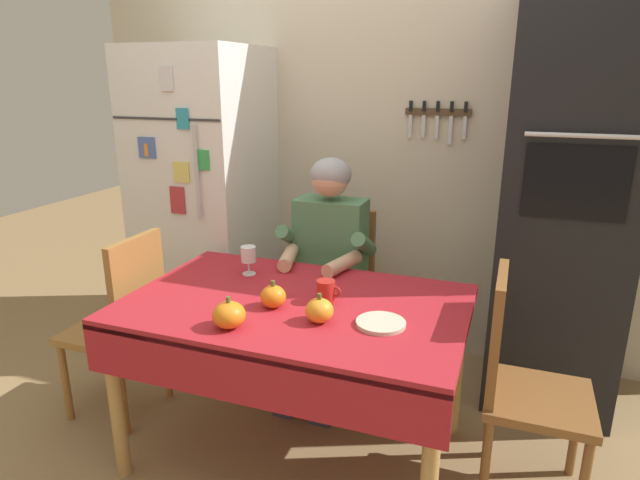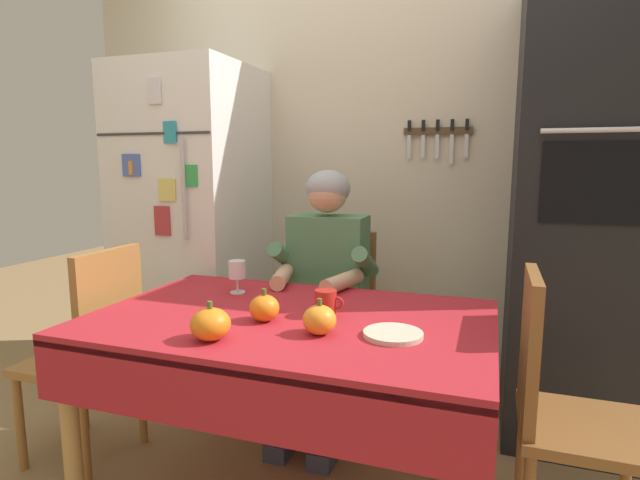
{
  "view_description": "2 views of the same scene",
  "coord_description": "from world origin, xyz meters",
  "px_view_note": "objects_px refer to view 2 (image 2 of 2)",
  "views": [
    {
      "loc": [
        0.81,
        -1.8,
        1.63
      ],
      "look_at": [
        0.09,
        0.16,
        1.0
      ],
      "focal_mm": 30.17,
      "sensor_mm": 36.0,
      "label": 1
    },
    {
      "loc": [
        0.66,
        -1.49,
        1.28
      ],
      "look_at": [
        0.05,
        0.29,
        0.99
      ],
      "focal_mm": 28.07,
      "sensor_mm": 36.0,
      "label": 2
    }
  ],
  "objects_px": {
    "refrigerator": "(194,229)",
    "wine_glass": "(237,271)",
    "dining_table": "(288,340)",
    "seated_person": "(324,279)",
    "pumpkin_small": "(210,324)",
    "chair_right_side": "(560,402)",
    "pumpkin_large": "(264,308)",
    "chair_behind_person": "(336,314)",
    "coffee_mug": "(326,303)",
    "wall_oven": "(583,214)",
    "serving_tray": "(393,334)",
    "chair_left_side": "(93,346)",
    "pumpkin_medium": "(319,320)"
  },
  "relations": [
    {
      "from": "refrigerator",
      "to": "seated_person",
      "type": "height_order",
      "value": "refrigerator"
    },
    {
      "from": "coffee_mug",
      "to": "pumpkin_large",
      "type": "relative_size",
      "value": 0.93
    },
    {
      "from": "chair_behind_person",
      "to": "coffee_mug",
      "type": "xyz_separation_m",
      "value": [
        0.19,
        -0.74,
        0.28
      ]
    },
    {
      "from": "dining_table",
      "to": "chair_right_side",
      "type": "height_order",
      "value": "chair_right_side"
    },
    {
      "from": "chair_behind_person",
      "to": "wine_glass",
      "type": "bearing_deg",
      "value": -114.68
    },
    {
      "from": "dining_table",
      "to": "chair_right_side",
      "type": "distance_m",
      "value": 0.92
    },
    {
      "from": "chair_behind_person",
      "to": "pumpkin_medium",
      "type": "xyz_separation_m",
      "value": [
        0.23,
        -0.92,
        0.28
      ]
    },
    {
      "from": "dining_table",
      "to": "chair_behind_person",
      "type": "bearing_deg",
      "value": 94.97
    },
    {
      "from": "coffee_mug",
      "to": "seated_person",
      "type": "bearing_deg",
      "value": 109.42
    },
    {
      "from": "seated_person",
      "to": "coffee_mug",
      "type": "relative_size",
      "value": 11.8
    },
    {
      "from": "serving_tray",
      "to": "refrigerator",
      "type": "bearing_deg",
      "value": 144.49
    },
    {
      "from": "chair_behind_person",
      "to": "wine_glass",
      "type": "xyz_separation_m",
      "value": [
        -0.26,
        -0.56,
        0.32
      ]
    },
    {
      "from": "seated_person",
      "to": "serving_tray",
      "type": "bearing_deg",
      "value": -55.89
    },
    {
      "from": "chair_right_side",
      "to": "wine_glass",
      "type": "bearing_deg",
      "value": 174.68
    },
    {
      "from": "wall_oven",
      "to": "pumpkin_medium",
      "type": "xyz_separation_m",
      "value": [
        -0.89,
        -1.05,
        -0.26
      ]
    },
    {
      "from": "chair_left_side",
      "to": "pumpkin_medium",
      "type": "distance_m",
      "value": 1.11
    },
    {
      "from": "pumpkin_large",
      "to": "pumpkin_medium",
      "type": "bearing_deg",
      "value": -16.29
    },
    {
      "from": "chair_behind_person",
      "to": "pumpkin_large",
      "type": "distance_m",
      "value": 0.9
    },
    {
      "from": "dining_table",
      "to": "seated_person",
      "type": "bearing_deg",
      "value": 96.51
    },
    {
      "from": "coffee_mug",
      "to": "serving_tray",
      "type": "xyz_separation_m",
      "value": [
        0.26,
        -0.13,
        -0.04
      ]
    },
    {
      "from": "coffee_mug",
      "to": "chair_right_side",
      "type": "bearing_deg",
      "value": 4.77
    },
    {
      "from": "chair_left_side",
      "to": "wine_glass",
      "type": "xyz_separation_m",
      "value": [
        0.58,
        0.21,
        0.32
      ]
    },
    {
      "from": "chair_behind_person",
      "to": "pumpkin_medium",
      "type": "distance_m",
      "value": 0.99
    },
    {
      "from": "refrigerator",
      "to": "wine_glass",
      "type": "relative_size",
      "value": 13.1
    },
    {
      "from": "pumpkin_medium",
      "to": "pumpkin_small",
      "type": "xyz_separation_m",
      "value": [
        -0.3,
        -0.16,
        0.0
      ]
    },
    {
      "from": "chair_behind_person",
      "to": "pumpkin_large",
      "type": "height_order",
      "value": "chair_behind_person"
    },
    {
      "from": "chair_left_side",
      "to": "chair_right_side",
      "type": "xyz_separation_m",
      "value": [
        1.8,
        0.1,
        0.0
      ]
    },
    {
      "from": "wine_glass",
      "to": "dining_table",
      "type": "bearing_deg",
      "value": -35.94
    },
    {
      "from": "wall_oven",
      "to": "pumpkin_small",
      "type": "height_order",
      "value": "wall_oven"
    },
    {
      "from": "dining_table",
      "to": "seated_person",
      "type": "distance_m",
      "value": 0.61
    },
    {
      "from": "chair_right_side",
      "to": "pumpkin_large",
      "type": "xyz_separation_m",
      "value": [
        -0.96,
        -0.19,
        0.27
      ]
    },
    {
      "from": "chair_left_side",
      "to": "chair_right_side",
      "type": "bearing_deg",
      "value": 3.09
    },
    {
      "from": "seated_person",
      "to": "coffee_mug",
      "type": "xyz_separation_m",
      "value": [
        0.19,
        -0.55,
        0.05
      ]
    },
    {
      "from": "seated_person",
      "to": "dining_table",
      "type": "bearing_deg",
      "value": -83.49
    },
    {
      "from": "chair_right_side",
      "to": "seated_person",
      "type": "bearing_deg",
      "value": 153.55
    },
    {
      "from": "refrigerator",
      "to": "pumpkin_small",
      "type": "height_order",
      "value": "refrigerator"
    },
    {
      "from": "dining_table",
      "to": "pumpkin_medium",
      "type": "xyz_separation_m",
      "value": [
        0.16,
        -0.13,
        0.13
      ]
    },
    {
      "from": "refrigerator",
      "to": "chair_right_side",
      "type": "bearing_deg",
      "value": -22.37
    },
    {
      "from": "pumpkin_large",
      "to": "serving_tray",
      "type": "bearing_deg",
      "value": -0.95
    },
    {
      "from": "wall_oven",
      "to": "serving_tray",
      "type": "bearing_deg",
      "value": -123.6
    },
    {
      "from": "refrigerator",
      "to": "seated_person",
      "type": "bearing_deg",
      "value": -17.59
    },
    {
      "from": "pumpkin_small",
      "to": "chair_right_side",
      "type": "bearing_deg",
      "value": 21.57
    },
    {
      "from": "dining_table",
      "to": "chair_left_side",
      "type": "distance_m",
      "value": 0.91
    },
    {
      "from": "wall_oven",
      "to": "coffee_mug",
      "type": "bearing_deg",
      "value": -136.91
    },
    {
      "from": "wall_oven",
      "to": "refrigerator",
      "type": "bearing_deg",
      "value": -178.86
    },
    {
      "from": "wine_glass",
      "to": "pumpkin_small",
      "type": "distance_m",
      "value": 0.56
    },
    {
      "from": "seated_person",
      "to": "pumpkin_large",
      "type": "height_order",
      "value": "seated_person"
    },
    {
      "from": "chair_behind_person",
      "to": "seated_person",
      "type": "height_order",
      "value": "seated_person"
    },
    {
      "from": "refrigerator",
      "to": "chair_right_side",
      "type": "relative_size",
      "value": 1.94
    },
    {
      "from": "chair_behind_person",
      "to": "seated_person",
      "type": "distance_m",
      "value": 0.29
    }
  ]
}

